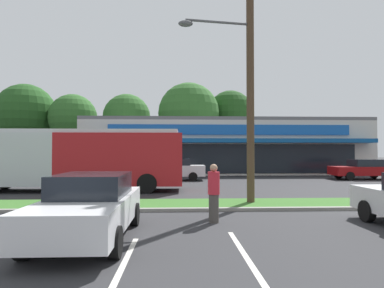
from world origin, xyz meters
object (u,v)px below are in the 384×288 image
at_px(car_3, 363,169).
at_px(car_5, 173,169).
at_px(utility_pole, 247,70).
at_px(car_0, 77,170).
at_px(car_2, 90,206).
at_px(city_bus, 72,158).
at_px(pedestrian_by_pole, 214,193).

height_order(car_3, car_5, car_5).
bearing_deg(utility_pole, car_0, 131.75).
relative_size(car_0, car_3, 0.99).
height_order(utility_pole, car_2, utility_pole).
bearing_deg(car_2, city_bus, -160.38).
bearing_deg(utility_pole, car_3, 46.07).
bearing_deg(car_0, car_5, -176.75).
relative_size(car_3, pedestrian_by_pole, 2.65).
distance_m(utility_pole, car_0, 15.56).
bearing_deg(pedestrian_by_pole, city_bus, 74.34).
height_order(utility_pole, car_5, utility_pole).
distance_m(city_bus, car_0, 6.32).
bearing_deg(car_3, city_bus, 18.66).
relative_size(car_5, pedestrian_by_pole, 2.70).
relative_size(city_bus, car_2, 2.50).
xyz_separation_m(city_bus, car_3, (19.62, 6.63, -0.99)).
xyz_separation_m(car_0, car_2, (5.09, -15.98, -0.01)).
relative_size(city_bus, car_0, 2.61).
height_order(car_0, pedestrian_by_pole, pedestrian_by_pole).
xyz_separation_m(utility_pole, car_0, (-9.92, 11.11, -4.52)).
height_order(car_3, pedestrian_by_pole, pedestrian_by_pole).
xyz_separation_m(car_0, pedestrian_by_pole, (8.26, -14.28, 0.07)).
xyz_separation_m(city_bus, pedestrian_by_pole, (6.70, -8.23, -0.90)).
xyz_separation_m(car_3, pedestrian_by_pole, (-12.92, -14.86, 0.10)).
distance_m(utility_pole, car_5, 12.72).
relative_size(utility_pole, car_3, 2.17).
relative_size(car_0, car_5, 0.97).
bearing_deg(car_2, car_3, 135.83).
bearing_deg(utility_pole, pedestrian_by_pole, -117.63).
xyz_separation_m(car_0, car_3, (21.18, 0.58, -0.02)).
height_order(car_2, pedestrian_by_pole, pedestrian_by_pole).
bearing_deg(car_0, pedestrian_by_pole, 120.05).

